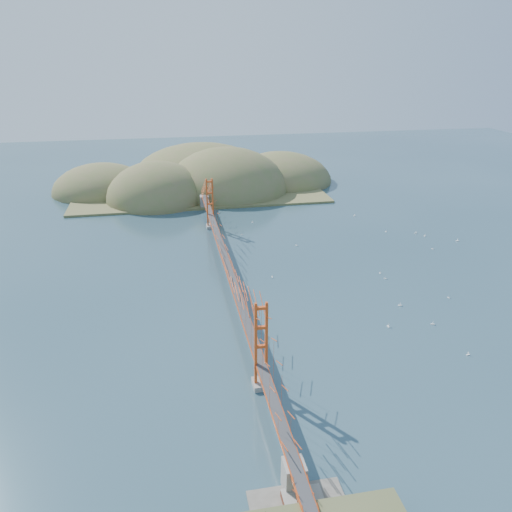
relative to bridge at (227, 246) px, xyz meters
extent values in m
plane|color=#2A4554|center=(0.00, -0.18, -7.01)|extent=(320.00, 320.00, 0.00)
cube|color=gray|center=(0.00, -30.18, -6.66)|extent=(2.00, 2.40, 0.70)
cube|color=gray|center=(0.00, 29.82, -6.66)|extent=(2.00, 2.40, 0.70)
cube|color=#B23C13|center=(0.00, -0.18, -3.71)|extent=(1.40, 92.00, 0.16)
cube|color=#B23C13|center=(0.00, -0.18, -3.91)|extent=(1.33, 92.00, 0.24)
cube|color=#38383A|center=(0.00, -0.18, -3.61)|extent=(1.19, 92.00, 0.03)
cube|color=gray|center=(0.00, -46.18, -5.36)|extent=(2.00, 2.20, 3.30)
cube|color=gray|center=(0.00, 45.82, -5.36)|extent=(2.20, 2.60, 3.30)
cube|color=gray|center=(0.00, -48.18, -5.53)|extent=(0.50, 0.70, 2.95)
cube|color=#59544C|center=(0.00, -48.68, -6.89)|extent=(9.00, 6.00, 0.24)
cube|color=maroon|center=(0.40, -47.98, -6.39)|extent=(3.70, 2.30, 0.75)
cube|color=gray|center=(0.40, -47.98, -5.97)|extent=(3.70, 2.30, 0.10)
cylinder|color=white|center=(0.40, -47.98, -5.52)|extent=(0.03, 0.03, 1.00)
cube|color=brown|center=(0.00, 63.82, -6.76)|extent=(70.00, 40.00, 0.60)
ellipsoid|color=brown|center=(-12.00, 55.82, -7.01)|extent=(28.00, 28.00, 21.00)
ellipsoid|color=brown|center=(8.00, 61.82, -7.01)|extent=(36.00, 36.00, 25.00)
ellipsoid|color=brown|center=(26.00, 69.82, -7.01)|extent=(32.00, 32.00, 18.00)
ellipsoid|color=brown|center=(-28.00, 67.82, -7.01)|extent=(28.00, 28.00, 16.00)
ellipsoid|color=brown|center=(2.00, 77.82, -7.01)|extent=(44.00, 44.00, 22.00)
cube|color=white|center=(8.21, 0.57, -6.96)|extent=(0.17, 0.49, 0.09)
cylinder|color=white|center=(8.21, 0.57, -6.69)|extent=(0.01, 0.01, 0.52)
cube|color=white|center=(6.36, 23.89, -6.95)|extent=(0.53, 0.34, 0.09)
cylinder|color=white|center=(6.36, 23.89, -6.68)|extent=(0.01, 0.01, 0.56)
cube|color=white|center=(38.99, 19.64, -6.95)|extent=(0.25, 0.56, 0.10)
cylinder|color=white|center=(38.99, 19.64, -6.66)|extent=(0.02, 0.02, 0.59)
cube|color=white|center=(28.31, -3.84, -6.95)|extent=(0.51, 0.45, 0.09)
cylinder|color=white|center=(28.31, -3.84, -6.67)|extent=(0.01, 0.01, 0.56)
cube|color=white|center=(21.66, -19.77, -6.94)|extent=(0.24, 0.63, 0.11)
cylinder|color=white|center=(21.66, -19.77, -6.61)|extent=(0.02, 0.02, 0.67)
cube|color=white|center=(28.56, -20.37, -6.95)|extent=(0.59, 0.39, 0.10)
cylinder|color=white|center=(28.56, -20.37, -6.64)|extent=(0.02, 0.02, 0.61)
cube|color=white|center=(35.58, -12.90, -6.96)|extent=(0.31, 0.50, 0.09)
cylinder|color=white|center=(35.58, -12.90, -6.70)|extent=(0.01, 0.01, 0.52)
cube|color=white|center=(46.31, 15.38, -6.95)|extent=(0.26, 0.59, 0.10)
cylinder|color=white|center=(46.31, 15.38, -6.64)|extent=(0.02, 0.02, 0.62)
cube|color=white|center=(45.16, 17.40, -6.95)|extent=(0.57, 0.22, 0.10)
cylinder|color=white|center=(45.16, 17.40, -6.64)|extent=(0.02, 0.02, 0.61)
cube|color=white|center=(26.35, -13.89, -6.94)|extent=(0.62, 0.34, 0.11)
cylinder|color=white|center=(26.35, -13.89, -6.62)|extent=(0.02, 0.02, 0.65)
cube|color=white|center=(36.15, 31.93, -6.95)|extent=(0.56, 0.22, 0.10)
cylinder|color=white|center=(36.15, 31.93, -6.65)|extent=(0.02, 0.02, 0.60)
cube|color=white|center=(16.68, 15.15, -6.95)|extent=(0.51, 0.53, 0.10)
cylinder|color=white|center=(16.68, 15.15, -6.65)|extent=(0.02, 0.02, 0.61)
cube|color=white|center=(28.35, -1.46, -6.96)|extent=(0.28, 0.51, 0.09)
cylinder|color=white|center=(28.35, -1.46, -6.69)|extent=(0.01, 0.01, 0.53)
cube|color=white|center=(29.17, -28.79, -6.95)|extent=(0.54, 0.25, 0.09)
cylinder|color=white|center=(29.17, -28.79, -6.67)|extent=(0.02, 0.02, 0.57)
cube|color=white|center=(10.18, 31.66, -6.95)|extent=(0.55, 0.44, 0.10)
cylinder|color=white|center=(10.18, 31.66, -6.66)|extent=(0.02, 0.02, 0.59)
cube|color=white|center=(44.07, 7.86, -6.96)|extent=(0.44, 0.47, 0.09)
cylinder|color=white|center=(44.07, 7.86, -6.69)|extent=(0.01, 0.01, 0.54)
cube|color=white|center=(51.74, 11.21, -6.94)|extent=(0.62, 0.31, 0.11)
cylinder|color=white|center=(51.74, 11.21, -6.62)|extent=(0.02, 0.02, 0.64)
camera|label=1|loc=(-10.01, -80.03, 31.80)|focal=35.00mm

